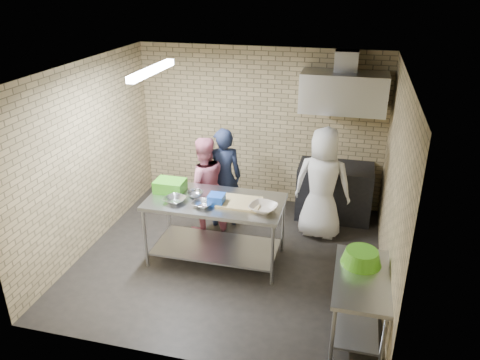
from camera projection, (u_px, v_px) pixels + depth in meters
name	position (u px, v px, depth m)	size (l,w,h in m)	color
floor	(230.00, 257.00, 6.75)	(4.20, 4.20, 0.00)	black
ceiling	(228.00, 69.00, 5.65)	(4.20, 4.20, 0.00)	black
back_wall	(260.00, 127.00, 7.97)	(4.20, 0.06, 2.70)	tan
front_wall	(174.00, 251.00, 4.43)	(4.20, 0.06, 2.70)	tan
left_wall	(88.00, 158.00, 6.66)	(0.06, 4.00, 2.70)	tan
right_wall	(393.00, 188.00, 5.73)	(0.06, 4.00, 2.70)	tan
prep_table	(216.00, 230.00, 6.54)	(1.87, 0.93, 0.93)	#ADB0B3
side_counter	(359.00, 304.00, 5.22)	(0.60, 1.20, 0.75)	silver
stove	(334.00, 191.00, 7.73)	(1.20, 0.70, 0.90)	black
range_hood	(343.00, 92.00, 7.10)	(1.30, 0.60, 0.60)	silver
hood_duct	(347.00, 61.00, 7.04)	(0.35, 0.30, 0.30)	#A5A8AD
wall_shelf	(362.00, 102.00, 7.27)	(0.80, 0.20, 0.04)	#3F2B19
fluorescent_fixture	(152.00, 70.00, 5.89)	(0.10, 1.25, 0.08)	white
green_crate	(170.00, 186.00, 6.58)	(0.42, 0.31, 0.17)	#39981C
blue_tub	(216.00, 199.00, 6.22)	(0.21, 0.21, 0.13)	blue
cutting_board	(240.00, 203.00, 6.25)	(0.57, 0.44, 0.03)	tan
mixing_bowl_a	(175.00, 200.00, 6.27)	(0.29, 0.29, 0.07)	#B4B8BC
mixing_bowl_b	(195.00, 194.00, 6.45)	(0.22, 0.22, 0.07)	#ACAFB3
mixing_bowl_c	(203.00, 204.00, 6.17)	(0.27, 0.27, 0.07)	#B4B8BB
ceramic_bowl	(263.00, 208.00, 6.05)	(0.36, 0.36, 0.09)	beige
green_basin	(361.00, 257.00, 5.26)	(0.46, 0.46, 0.17)	#59C626
bottle_red	(347.00, 94.00, 7.28)	(0.07, 0.07, 0.18)	#B22619
bottle_green	(373.00, 97.00, 7.20)	(0.06, 0.06, 0.15)	green
man_navy	(223.00, 178.00, 7.33)	(0.59, 0.39, 1.63)	black
woman_pink	(203.00, 185.00, 7.18)	(0.75, 0.59, 1.55)	#C7697F
woman_white	(322.00, 184.00, 6.99)	(0.85, 0.55, 1.74)	white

